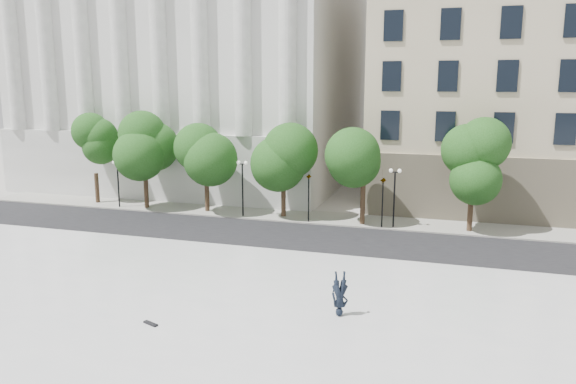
% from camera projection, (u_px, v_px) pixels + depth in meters
% --- Properties ---
extents(ground, '(160.00, 160.00, 0.00)m').
position_uv_depth(ground, '(184.00, 372.00, 20.26)').
color(ground, '#AEACA5').
rests_on(ground, ground).
extents(plaza, '(44.00, 22.00, 0.45)m').
position_uv_depth(plaza, '(218.00, 331.00, 23.03)').
color(plaza, silver).
rests_on(plaza, ground).
extents(street, '(60.00, 8.00, 0.02)m').
position_uv_depth(street, '(311.00, 240.00, 37.15)').
color(street, black).
rests_on(street, ground).
extents(far_sidewalk, '(60.00, 4.00, 0.12)m').
position_uv_depth(far_sidewalk, '(331.00, 218.00, 42.77)').
color(far_sidewalk, gray).
rests_on(far_sidewalk, ground).
extents(building_west, '(31.50, 27.65, 25.60)m').
position_uv_depth(building_west, '(205.00, 57.00, 58.86)').
color(building_west, silver).
rests_on(building_west, ground).
extents(traffic_light_west, '(0.52, 1.59, 4.13)m').
position_uv_depth(traffic_light_west, '(309.00, 175.00, 40.87)').
color(traffic_light_west, black).
rests_on(traffic_light_west, ground).
extents(traffic_light_east, '(0.53, 1.68, 4.17)m').
position_uv_depth(traffic_light_east, '(383.00, 178.00, 39.31)').
color(traffic_light_east, black).
rests_on(traffic_light_east, ground).
extents(person_lying, '(1.31, 2.09, 0.54)m').
position_uv_depth(person_lying, '(340.00, 310.00, 23.99)').
color(person_lying, black).
rests_on(person_lying, plaza).
extents(skateboard, '(0.75, 0.43, 0.08)m').
position_uv_depth(skateboard, '(151.00, 324.00, 23.14)').
color(skateboard, black).
rests_on(skateboard, plaza).
extents(street_trees, '(34.42, 4.62, 7.71)m').
position_uv_depth(street_trees, '(257.00, 155.00, 42.80)').
color(street_trees, '#382619').
rests_on(street_trees, ground).
extents(lamp_posts, '(37.03, 0.28, 4.41)m').
position_uv_depth(lamp_posts, '(326.00, 185.00, 40.94)').
color(lamp_posts, black).
rests_on(lamp_posts, ground).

